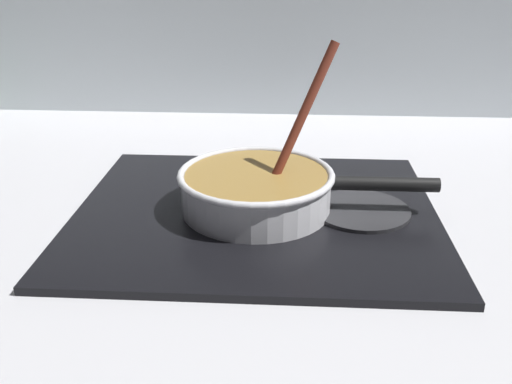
{
  "coord_description": "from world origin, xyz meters",
  "views": [
    {
      "loc": [
        0.06,
        -0.62,
        0.39
      ],
      "look_at": [
        0.01,
        0.19,
        0.04
      ],
      "focal_mm": 39.87,
      "sensor_mm": 36.0,
      "label": 1
    }
  ],
  "objects": [
    {
      "name": "hob_plate",
      "position": [
        0.01,
        0.19,
        0.01
      ],
      "size": [
        0.56,
        0.48,
        0.01
      ],
      "primitive_type": "cube",
      "color": "black",
      "rests_on": "ground"
    },
    {
      "name": "ground",
      "position": [
        0.0,
        0.0,
        -0.02
      ],
      "size": [
        2.4,
        1.6,
        0.04
      ],
      "primitive_type": "cube",
      "color": "#B7B7BC"
    },
    {
      "name": "cooking_pan",
      "position": [
        0.01,
        0.19,
        0.05
      ],
      "size": [
        0.4,
        0.24,
        0.26
      ],
      "color": "silver",
      "rests_on": "hob_plate"
    },
    {
      "name": "burner_ring",
      "position": [
        0.01,
        0.19,
        0.02
      ],
      "size": [
        0.2,
        0.2,
        0.01
      ],
      "primitive_type": "torus",
      "color": "#592D0C",
      "rests_on": "hob_plate"
    },
    {
      "name": "spare_burner",
      "position": [
        0.17,
        0.19,
        0.01
      ],
      "size": [
        0.15,
        0.15,
        0.01
      ],
      "primitive_type": "cylinder",
      "color": "#262628",
      "rests_on": "hob_plate"
    }
  ]
}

